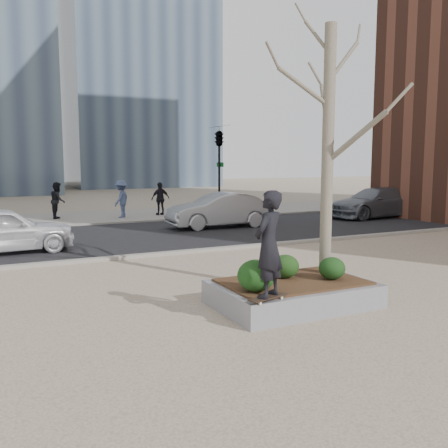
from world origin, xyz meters
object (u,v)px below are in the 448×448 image
skateboarder (269,244)px  police_car (2,230)px  planter (293,294)px  skateboard (268,299)px

skateboarder → police_car: 10.04m
planter → skateboard: size_ratio=3.85×
skateboard → police_car: 10.02m
skateboard → skateboarder: 0.94m
skateboard → police_car: size_ratio=0.19×
planter → skateboard: (-1.10, -0.88, 0.26)m
skateboard → skateboarder: (0.00, 0.00, 0.94)m
skateboard → skateboarder: bearing=75.0°
skateboard → police_car: (-3.70, 9.31, 0.25)m
skateboarder → planter: bearing=-174.0°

